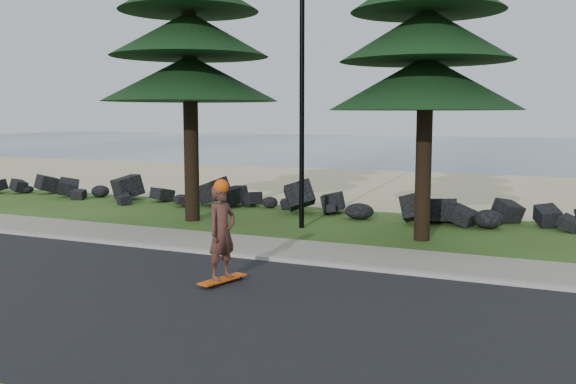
# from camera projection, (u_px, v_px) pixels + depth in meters

# --- Properties ---
(ground) EXTENTS (160.00, 160.00, 0.00)m
(ground) POSITION_uv_depth(u_px,v_px,m) (249.00, 249.00, 15.25)
(ground) COLOR #2E4716
(ground) RESTS_ON ground
(road) EXTENTS (160.00, 7.00, 0.02)m
(road) POSITION_uv_depth(u_px,v_px,m) (130.00, 298.00, 11.17)
(road) COLOR black
(road) RESTS_ON ground
(kerb) EXTENTS (160.00, 0.20, 0.10)m
(kerb) POSITION_uv_depth(u_px,v_px,m) (231.00, 255.00, 14.43)
(kerb) COLOR #ACA29B
(kerb) RESTS_ON ground
(sidewalk) EXTENTS (160.00, 2.00, 0.08)m
(sidewalk) POSITION_uv_depth(u_px,v_px,m) (253.00, 246.00, 15.43)
(sidewalk) COLOR gray
(sidewalk) RESTS_ON ground
(beach_sand) EXTENTS (160.00, 15.00, 0.01)m
(beach_sand) POSITION_uv_depth(u_px,v_px,m) (401.00, 187.00, 28.38)
(beach_sand) COLOR #C5B883
(beach_sand) RESTS_ON ground
(ocean) EXTENTS (160.00, 58.00, 0.01)m
(ocean) POSITION_uv_depth(u_px,v_px,m) (496.00, 148.00, 61.44)
(ocean) COLOR #3B5870
(ocean) RESTS_ON ground
(seawall_boulders) EXTENTS (60.00, 2.40, 1.10)m
(seawall_boulders) POSITION_uv_depth(u_px,v_px,m) (331.00, 216.00, 20.32)
(seawall_boulders) COLOR black
(seawall_boulders) RESTS_ON ground
(lamp_post) EXTENTS (0.25, 0.14, 8.14)m
(lamp_post) POSITION_uv_depth(u_px,v_px,m) (302.00, 80.00, 17.65)
(lamp_post) COLOR black
(lamp_post) RESTS_ON ground
(skateboarder) EXTENTS (0.57, 1.10, 1.98)m
(skateboarder) POSITION_uv_depth(u_px,v_px,m) (222.00, 233.00, 11.96)
(skateboarder) COLOR #E8540D
(skateboarder) RESTS_ON ground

